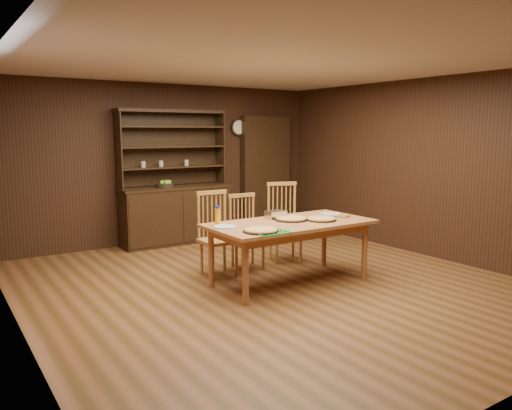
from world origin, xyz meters
TOP-DOWN VIEW (x-y plane):
  - floor at (0.00, 0.00)m, footprint 6.00×6.00m
  - room_shell at (0.00, 0.00)m, footprint 6.00×6.00m
  - china_hutch at (-0.00, 2.75)m, footprint 1.84×0.52m
  - doorway at (1.90, 2.90)m, footprint 1.00×0.18m
  - wall_clock at (1.35, 2.96)m, footprint 0.30×0.05m
  - dining_table at (0.24, -0.04)m, footprint 2.00×1.00m
  - chair_left at (-0.34, 0.78)m, footprint 0.45×0.43m
  - chair_center at (0.16, 0.86)m, footprint 0.43×0.42m
  - chair_right at (0.83, 0.89)m, footprint 0.57×0.56m
  - pizza_left at (-0.39, -0.33)m, footprint 0.39×0.39m
  - pizza_right at (0.62, -0.16)m, footprint 0.37×0.37m
  - pizza_center at (0.32, 0.06)m, footprint 0.41×0.41m
  - cooling_rack at (-0.33, -0.38)m, footprint 0.44×0.44m
  - plate_left at (-0.59, 0.11)m, footprint 0.27×0.27m
  - plate_right at (1.01, 0.10)m, footprint 0.28×0.28m
  - foil_dish at (0.24, 0.28)m, footprint 0.24×0.17m
  - juice_bottle at (-0.60, 0.26)m, footprint 0.06×0.06m
  - pot_holder_a at (1.01, -0.09)m, footprint 0.25×0.25m
  - pot_holder_b at (0.93, -0.00)m, footprint 0.26×0.26m
  - fruit_bowl at (-0.19, 2.69)m, footprint 0.29×0.29m

SIDE VIEW (x-z plane):
  - floor at x=0.00m, z-range 0.00..0.00m
  - chair_center at x=0.16m, z-range 0.03..1.03m
  - chair_left at x=-0.34m, z-range 0.03..1.11m
  - chair_right at x=0.83m, z-range 0.04..1.15m
  - china_hutch at x=0.00m, z-range -0.49..1.68m
  - dining_table at x=0.24m, z-range 0.30..1.05m
  - pot_holder_a at x=1.01m, z-range 0.75..0.76m
  - pot_holder_b at x=0.93m, z-range 0.75..0.76m
  - cooling_rack at x=-0.33m, z-range 0.75..0.77m
  - plate_right at x=1.01m, z-range 0.75..0.77m
  - plate_left at x=-0.59m, z-range 0.75..0.77m
  - pizza_center at x=0.32m, z-range 0.75..0.79m
  - pizza_left at x=-0.39m, z-range 0.75..0.79m
  - pizza_right at x=0.62m, z-range 0.75..0.79m
  - foil_dish at x=0.24m, z-range 0.75..0.85m
  - juice_bottle at x=-0.60m, z-range 0.74..0.97m
  - fruit_bowl at x=-0.19m, z-range 0.92..1.04m
  - doorway at x=1.90m, z-range 0.00..2.10m
  - room_shell at x=0.00m, z-range -1.42..4.58m
  - wall_clock at x=1.35m, z-range 1.75..2.05m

